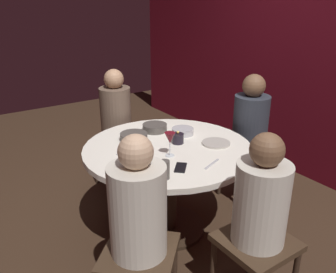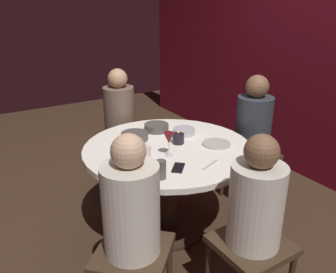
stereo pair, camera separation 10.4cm
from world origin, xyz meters
The scene contains 19 objects.
ground_plane centered at (0.00, 0.00, 0.00)m, with size 8.00×8.00×0.00m, color #382619.
back_wall centered at (0.00, 1.75, 1.30)m, with size 6.00×0.10×2.60m, color maroon.
dining_table centered at (0.00, 0.00, 0.57)m, with size 1.27×1.27×0.73m.
seated_diner_left centered at (-0.87, 0.00, 0.72)m, with size 0.40×0.40×1.18m.
seated_diner_back centered at (0.00, 0.88, 0.72)m, with size 0.40×0.40×1.18m.
seated_diner_right centered at (0.91, 0.00, 0.70)m, with size 0.40×0.40×1.13m.
seated_diner_front_right centered at (0.61, -0.61, 0.71)m, with size 0.57×0.57×1.16m.
candle_holder centered at (-0.01, 0.10, 0.77)m, with size 0.09×0.09×0.10m.
wine_glass centered at (0.15, -0.08, 0.86)m, with size 0.08×0.08×0.18m.
dinner_plate centered at (0.17, 0.33, 0.74)m, with size 0.22×0.22×0.01m, color #B2ADA3.
cell_phone centered at (0.34, -0.13, 0.74)m, with size 0.07×0.14×0.01m, color black.
bowl_serving_large centered at (-0.14, 0.24, 0.76)m, with size 0.18×0.18×0.05m, color #B7B7BC.
bowl_salad_center centered at (-0.26, -0.15, 0.76)m, with size 0.21×0.21×0.06m, color #4C4742.
bowl_small_white centered at (-0.33, 0.09, 0.76)m, with size 0.20×0.20×0.06m, color #4C4742.
cup_near_candle centered at (0.15, -0.41, 0.79)m, with size 0.08×0.08×0.11m, color silver.
cup_by_left_diner centered at (0.40, -0.30, 0.79)m, with size 0.06×0.06×0.12m, color #4C4742.
cup_by_right_diner centered at (0.14, -0.27, 0.79)m, with size 0.08×0.08×0.12m, color silver.
fork_near_plate centered at (-0.06, -0.30, 0.74)m, with size 0.02×0.18×0.01m, color #B7B7BC.
knife_near_plate centered at (0.42, 0.07, 0.74)m, with size 0.02×0.18×0.01m, color #B7B7BC.
Camera 1 is at (1.99, -1.36, 1.77)m, focal length 37.52 mm.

